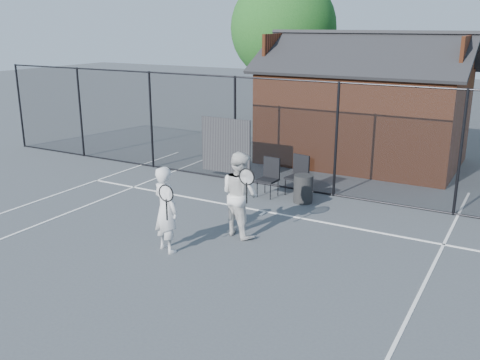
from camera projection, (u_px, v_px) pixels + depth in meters
The scene contains 10 objects.
ground at pixel (197, 257), 10.44m from camera, with size 80.00×80.00×0.00m, color #41464B.
court_lines at pixel (155, 284), 9.33m from camera, with size 11.02×18.00×0.01m.
fence at pixel (290, 137), 14.36m from camera, with size 22.04×3.00×3.00m.
clubhouse at pixel (363, 113), 17.28m from camera, with size 6.50×4.36×4.19m.
tree_left at pixel (283, 28), 22.67m from camera, with size 4.48×4.48×6.44m.
player_front at pixel (166, 209), 10.50m from camera, with size 0.83×0.67×1.75m.
player_back at pixel (240, 194), 11.31m from camera, with size 1.08×0.95×1.83m.
chair_left at pixel (296, 176), 14.10m from camera, with size 0.50×0.52×1.03m, color black.
chair_right at pixel (268, 178), 13.96m from camera, with size 0.48×0.50×1.00m, color black.
waste_bin at pixel (303, 189), 13.54m from camera, with size 0.49×0.49×0.72m, color black.
Camera 1 is at (5.43, -7.95, 4.39)m, focal length 40.00 mm.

